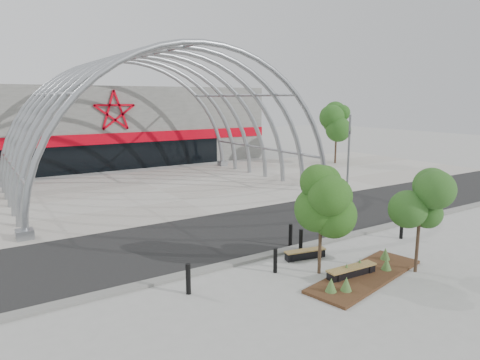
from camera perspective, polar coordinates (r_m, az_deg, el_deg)
The scene contains 18 objects.
ground at distance 20.05m, azimuth 6.24°, elevation -9.14°, with size 140.00×140.00×0.00m, color #969692.
road at distance 22.73m, azimuth 0.68°, elevation -6.63°, with size 140.00×7.00×0.02m, color black.
forecourt at distance 33.10m, azimuth -10.77°, elevation -1.24°, with size 60.00×17.00×0.04m, color #A7A095.
kerb at distance 19.85m, azimuth 6.70°, elevation -9.18°, with size 60.00×0.50×0.12m, color slate.
arena_building at distance 49.61m, azimuth -18.77°, elevation 6.97°, with size 34.00×15.24×8.00m.
vault_canopy at distance 33.10m, azimuth -10.77°, elevation -1.24°, with size 20.80×15.80×20.36m.
planting_bed at distance 17.61m, azimuth 16.22°, elevation -11.92°, with size 6.07×2.98×0.62m.
signal_pole at distance 33.67m, azimuth 14.30°, elevation 3.86°, with size 0.25×0.80×5.63m.
street_tree_0 at distance 16.73m, azimuth 10.83°, elevation -2.65°, with size 1.82×1.82×4.15m.
street_tree_1 at distance 18.05m, azimuth 22.94°, elevation -2.93°, with size 1.65×1.65×3.90m.
bench_0 at distance 18.99m, azimuth 8.68°, elevation -9.75°, with size 1.91×0.76×0.39m.
bench_1 at distance 17.39m, azimuth 14.63°, elevation -11.85°, with size 2.23×0.60×0.46m.
bollard_0 at distance 15.58m, azimuth -6.91°, elevation -12.97°, with size 0.18×0.18×1.12m, color black.
bollard_1 at distance 17.30m, azimuth 4.73°, elevation -10.67°, with size 0.16×0.16×1.00m, color black.
bollard_2 at distance 19.59m, azimuth 8.11°, elevation -8.03°, with size 0.17×0.17×1.06m, color black.
bollard_3 at distance 20.26m, azimuth 6.75°, elevation -7.33°, with size 0.17×0.17×1.08m, color black.
bollard_4 at distance 22.66m, azimuth 20.74°, elevation -6.07°, with size 0.17×0.17×1.03m, color black.
bg_tree_1 at distance 46.41m, azimuth 12.77°, elevation 7.37°, with size 2.70×2.70×5.91m.
Camera 1 is at (-11.89, -14.63, 6.82)m, focal length 32.00 mm.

